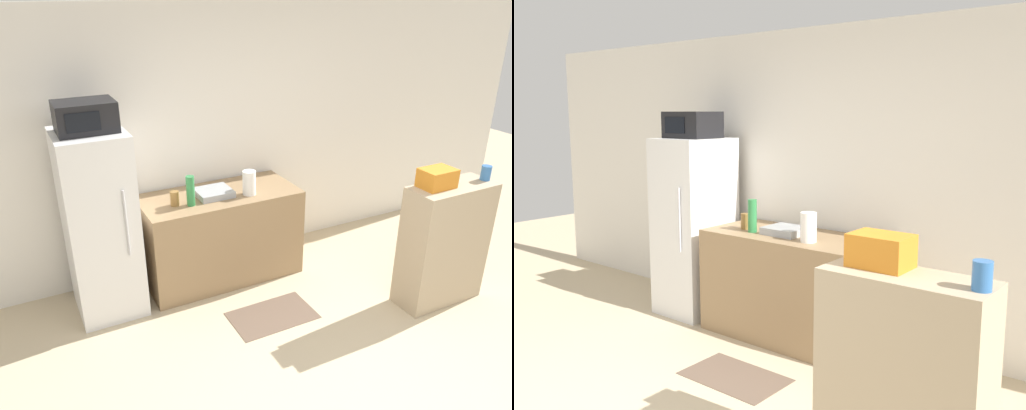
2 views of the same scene
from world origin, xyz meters
TOP-DOWN VIEW (x-y plane):
  - wall_back at (0.00, 2.65)m, footprint 8.00×0.06m
  - refrigerator at (-1.33, 2.21)m, footprint 0.57×0.66m
  - microwave at (-1.34, 2.21)m, footprint 0.46×0.36m
  - counter at (-0.21, 2.25)m, footprint 1.52×0.69m
  - sink_basin at (-0.27, 2.22)m, footprint 0.33×0.30m
  - bottle_tall at (-0.54, 2.11)m, footprint 0.08×0.08m
  - bottle_short at (-0.67, 2.17)m, footprint 0.08×0.08m
  - shelf_cabinet at (1.42, 0.93)m, footprint 0.81×0.34m
  - basket at (1.25, 0.97)m, footprint 0.29×0.21m
  - jar at (1.77, 0.90)m, footprint 0.09×0.09m
  - paper_towel_roll at (0.04, 2.10)m, footprint 0.13×0.13m
  - kitchen_rug at (-0.09, 1.38)m, footprint 0.75×0.46m

SIDE VIEW (x-z plane):
  - kitchen_rug at x=-0.09m, z-range 0.00..0.01m
  - counter at x=-0.21m, z-range 0.00..0.89m
  - shelf_cabinet at x=1.42m, z-range 0.00..1.14m
  - refrigerator at x=-1.33m, z-range 0.00..1.65m
  - sink_basin at x=-0.27m, z-range 0.89..0.95m
  - bottle_short at x=-0.67m, z-range 0.89..1.02m
  - paper_towel_roll at x=0.04m, z-range 0.89..1.12m
  - bottle_tall at x=-0.54m, z-range 0.89..1.17m
  - jar at x=1.77m, z-range 1.14..1.27m
  - basket at x=1.25m, z-range 1.14..1.30m
  - wall_back at x=0.00m, z-range 0.00..2.60m
  - microwave at x=-1.34m, z-range 1.65..1.89m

